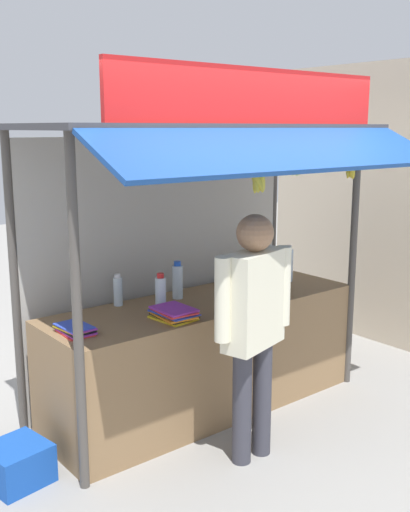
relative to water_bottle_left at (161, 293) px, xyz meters
The scene contains 17 objects.
ground_plane 1.07m from the water_bottle_left, ahead, with size 20.00×20.00×0.00m, color gray.
stall_counter 0.69m from the water_bottle_left, ahead, with size 2.52×0.78×0.86m, color olive.
stall_structure 0.70m from the water_bottle_left, 16.64° to the left, with size 2.72×1.67×2.53m.
water_bottle_left is the anchor object (origin of this frame).
water_bottle_mid_left 0.89m from the water_bottle_left, ahead, with size 0.07×0.07×0.24m.
water_bottle_back_left 0.34m from the water_bottle_left, 33.04° to the left, with size 0.08×0.08×0.29m.
water_bottle_right 1.32m from the water_bottle_left, 12.01° to the left, with size 0.09×0.09×0.31m.
water_bottle_far_left 1.34m from the water_bottle_left, ahead, with size 0.09×0.09×0.31m.
water_bottle_front_left 0.35m from the water_bottle_left, 119.10° to the left, with size 0.07×0.07×0.24m.
magazine_stack_center 0.72m from the water_bottle_left, behind, with size 0.20×0.28×0.05m.
magazine_stack_far_right 0.24m from the water_bottle_left, 100.43° to the right, with size 0.25×0.32×0.08m.
banana_bunch_leftmost 1.06m from the water_bottle_left, 47.25° to the right, with size 0.12×0.10×0.33m.
banana_bunch_inner_left 1.75m from the water_bottle_left, 18.90° to the right, with size 0.09×0.09×0.28m.
banana_bunch_inner_right 1.32m from the water_bottle_left, 31.08° to the right, with size 0.09×0.08×0.23m.
vendor_person 0.80m from the water_bottle_left, 77.70° to the right, with size 0.62×0.31×1.63m.
plastic_crate 1.45m from the water_bottle_left, behind, with size 0.35×0.35×0.25m, color #194CB2.
neighbour_wall 2.84m from the water_bottle_left, ahead, with size 0.20×2.40×2.78m, color beige.
Camera 1 is at (-2.78, -3.45, 2.15)m, focal length 42.53 mm.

